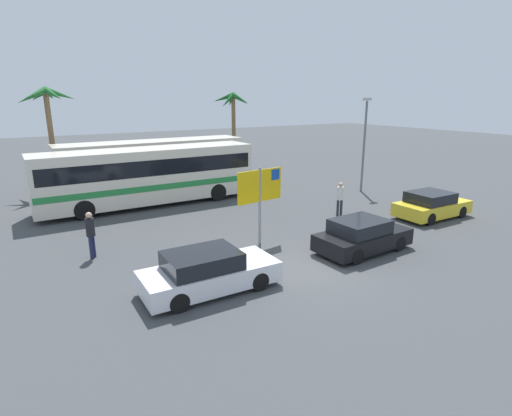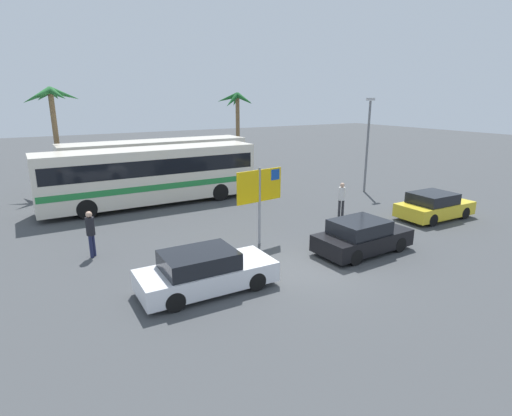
{
  "view_description": "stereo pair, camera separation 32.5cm",
  "coord_description": "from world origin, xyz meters",
  "px_view_note": "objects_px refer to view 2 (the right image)",
  "views": [
    {
      "loc": [
        -8.9,
        -10.46,
        5.9
      ],
      "look_at": [
        -0.13,
        3.77,
        1.3
      ],
      "focal_mm": 28.47,
      "sensor_mm": 36.0,
      "label": 1
    },
    {
      "loc": [
        -8.62,
        -10.63,
        5.9
      ],
      "look_at": [
        -0.13,
        3.77,
        1.3
      ],
      "focal_mm": 28.47,
      "sensor_mm": 36.0,
      "label": 2
    }
  ],
  "objects_px": {
    "bus_rear_coach": "(157,162)",
    "ferry_sign": "(260,189)",
    "bus_front_coach": "(151,173)",
    "car_white": "(205,271)",
    "pedestrian_near_sign": "(91,230)",
    "car_black": "(362,237)",
    "car_yellow": "(434,206)",
    "pedestrian_by_bus": "(342,197)"
  },
  "relations": [
    {
      "from": "car_black",
      "to": "car_white",
      "type": "height_order",
      "value": "same"
    },
    {
      "from": "car_yellow",
      "to": "pedestrian_near_sign",
      "type": "bearing_deg",
      "value": 169.0
    },
    {
      "from": "bus_rear_coach",
      "to": "pedestrian_near_sign",
      "type": "height_order",
      "value": "bus_rear_coach"
    },
    {
      "from": "car_black",
      "to": "car_yellow",
      "type": "xyz_separation_m",
      "value": [
        6.42,
        1.52,
        0.0
      ]
    },
    {
      "from": "bus_rear_coach",
      "to": "car_yellow",
      "type": "xyz_separation_m",
      "value": [
        9.76,
        -13.64,
        -1.15
      ]
    },
    {
      "from": "car_black",
      "to": "pedestrian_by_bus",
      "type": "xyz_separation_m",
      "value": [
        2.69,
        4.16,
        0.39
      ]
    },
    {
      "from": "bus_front_coach",
      "to": "pedestrian_by_bus",
      "type": "relative_size",
      "value": 6.81
    },
    {
      "from": "pedestrian_by_bus",
      "to": "pedestrian_near_sign",
      "type": "relative_size",
      "value": 0.97
    },
    {
      "from": "car_yellow",
      "to": "pedestrian_near_sign",
      "type": "relative_size",
      "value": 2.19
    },
    {
      "from": "bus_rear_coach",
      "to": "ferry_sign",
      "type": "bearing_deg",
      "value": -87.93
    },
    {
      "from": "car_white",
      "to": "pedestrian_near_sign",
      "type": "height_order",
      "value": "pedestrian_near_sign"
    },
    {
      "from": "car_black",
      "to": "car_yellow",
      "type": "bearing_deg",
      "value": 11.16
    },
    {
      "from": "pedestrian_by_bus",
      "to": "car_white",
      "type": "bearing_deg",
      "value": 137.1
    },
    {
      "from": "bus_front_coach",
      "to": "bus_rear_coach",
      "type": "distance_m",
      "value": 4.11
    },
    {
      "from": "ferry_sign",
      "to": "car_white",
      "type": "relative_size",
      "value": 0.74
    },
    {
      "from": "car_yellow",
      "to": "pedestrian_by_bus",
      "type": "bearing_deg",
      "value": 145.72
    },
    {
      "from": "bus_rear_coach",
      "to": "ferry_sign",
      "type": "relative_size",
      "value": 3.69
    },
    {
      "from": "ferry_sign",
      "to": "car_yellow",
      "type": "xyz_separation_m",
      "value": [
        9.31,
        -1.34,
        -1.69
      ]
    },
    {
      "from": "bus_front_coach",
      "to": "pedestrian_near_sign",
      "type": "xyz_separation_m",
      "value": [
        -4.29,
        -6.5,
        -0.72
      ]
    },
    {
      "from": "bus_front_coach",
      "to": "bus_rear_coach",
      "type": "bearing_deg",
      "value": 68.2
    },
    {
      "from": "car_black",
      "to": "car_white",
      "type": "xyz_separation_m",
      "value": [
        -6.58,
        0.09,
        0.0
      ]
    },
    {
      "from": "car_white",
      "to": "pedestrian_near_sign",
      "type": "distance_m",
      "value": 5.41
    },
    {
      "from": "ferry_sign",
      "to": "pedestrian_near_sign",
      "type": "relative_size",
      "value": 1.78
    },
    {
      "from": "bus_rear_coach",
      "to": "car_yellow",
      "type": "distance_m",
      "value": 16.81
    },
    {
      "from": "bus_rear_coach",
      "to": "pedestrian_by_bus",
      "type": "distance_m",
      "value": 12.56
    },
    {
      "from": "car_yellow",
      "to": "pedestrian_near_sign",
      "type": "height_order",
      "value": "pedestrian_near_sign"
    },
    {
      "from": "ferry_sign",
      "to": "car_white",
      "type": "xyz_separation_m",
      "value": [
        -3.69,
        -2.77,
        -1.69
      ]
    },
    {
      "from": "car_black",
      "to": "bus_front_coach",
      "type": "bearing_deg",
      "value": 111.07
    },
    {
      "from": "bus_rear_coach",
      "to": "car_black",
      "type": "relative_size",
      "value": 2.97
    },
    {
      "from": "bus_front_coach",
      "to": "car_white",
      "type": "height_order",
      "value": "bus_front_coach"
    },
    {
      "from": "ferry_sign",
      "to": "pedestrian_by_bus",
      "type": "bearing_deg",
      "value": 5.95
    },
    {
      "from": "car_white",
      "to": "pedestrian_near_sign",
      "type": "relative_size",
      "value": 2.4
    },
    {
      "from": "bus_front_coach",
      "to": "car_white",
      "type": "relative_size",
      "value": 2.74
    },
    {
      "from": "car_white",
      "to": "ferry_sign",
      "type": "bearing_deg",
      "value": 37.88
    },
    {
      "from": "bus_rear_coach",
      "to": "pedestrian_near_sign",
      "type": "distance_m",
      "value": 11.86
    },
    {
      "from": "bus_front_coach",
      "to": "bus_rear_coach",
      "type": "xyz_separation_m",
      "value": [
        1.53,
        3.81,
        0.0
      ]
    },
    {
      "from": "ferry_sign",
      "to": "pedestrian_by_bus",
      "type": "distance_m",
      "value": 5.88
    },
    {
      "from": "bus_front_coach",
      "to": "car_white",
      "type": "bearing_deg",
      "value": -98.7
    },
    {
      "from": "car_black",
      "to": "pedestrian_near_sign",
      "type": "distance_m",
      "value": 10.36
    },
    {
      "from": "pedestrian_by_bus",
      "to": "pedestrian_near_sign",
      "type": "xyz_separation_m",
      "value": [
        -11.84,
        0.68,
        0.04
      ]
    },
    {
      "from": "bus_front_coach",
      "to": "car_black",
      "type": "bearing_deg",
      "value": -66.79
    },
    {
      "from": "bus_rear_coach",
      "to": "ferry_sign",
      "type": "distance_m",
      "value": 12.32
    }
  ]
}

